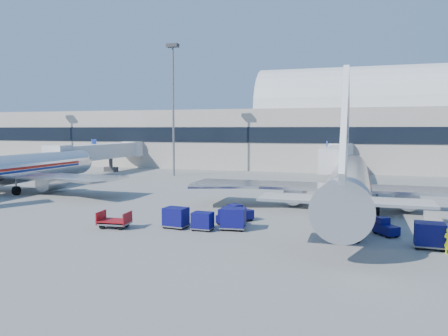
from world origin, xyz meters
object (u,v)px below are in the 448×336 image
(cart_solo_far, at_px, (430,235))
(cart_open_red, at_px, (115,222))
(airliner_mid, at_px, (5,170))
(jetbridge_near, at_px, (337,156))
(cart_train_b, at_px, (203,221))
(cart_solo_near, at_px, (346,229))
(jetbridge_mid, at_px, (104,152))
(airliner_main, at_px, (349,182))
(cart_train_a, at_px, (233,218))
(mast_west, at_px, (173,90))
(tug_left, at_px, (239,214))
(cart_train_c, at_px, (176,217))
(tug_right, at_px, (385,227))
(barrier_near, at_px, (442,217))
(tug_lead, at_px, (228,218))

(cart_solo_far, xyz_separation_m, cart_open_red, (-23.84, -0.93, -0.48))
(cart_solo_far, bearing_deg, airliner_mid, 168.16)
(jetbridge_near, xyz_separation_m, cart_train_b, (-8.60, -38.10, -3.14))
(cart_solo_near, relative_size, cart_solo_far, 1.12)
(jetbridge_mid, bearing_deg, airliner_main, -30.64)
(jetbridge_near, height_order, cart_train_a, jetbridge_near)
(airliner_mid, height_order, cart_train_a, airliner_mid)
(cart_open_red, bearing_deg, airliner_mid, 146.13)
(mast_west, relative_size, cart_open_red, 8.63)
(jetbridge_mid, bearing_deg, jetbridge_near, 0.00)
(tug_left, relative_size, cart_open_red, 1.02)
(mast_west, bearing_deg, cart_train_c, -65.91)
(tug_right, bearing_deg, airliner_main, 162.61)
(tug_left, bearing_deg, barrier_near, -38.99)
(airliner_main, relative_size, cart_train_b, 21.92)
(cart_train_c, bearing_deg, tug_left, 49.65)
(barrier_near, height_order, cart_open_red, barrier_near)
(tug_lead, bearing_deg, barrier_near, 26.86)
(airliner_main, bearing_deg, jetbridge_mid, 149.36)
(jetbridge_near, bearing_deg, cart_train_a, -99.60)
(cart_train_a, relative_size, cart_solo_far, 1.04)
(airliner_mid, distance_m, cart_solo_far, 49.21)
(cart_solo_far, bearing_deg, tug_right, 133.34)
(airliner_mid, relative_size, mast_west, 1.65)
(jetbridge_mid, bearing_deg, airliner_mid, -84.78)
(mast_west, bearing_deg, jetbridge_near, 1.68)
(airliner_mid, bearing_deg, jetbridge_mid, 95.22)
(airliner_mid, distance_m, jetbridge_mid, 26.43)
(mast_west, xyz_separation_m, cart_train_b, (19.00, -37.29, -14.01))
(cart_train_c, bearing_deg, tug_lead, 40.75)
(jetbridge_mid, xyz_separation_m, tug_lead, (34.75, -35.48, -3.32))
(tug_right, bearing_deg, cart_train_b, -114.50)
(jetbridge_near, xyz_separation_m, cart_train_a, (-6.29, -37.21, -2.98))
(airliner_mid, distance_m, mast_west, 30.57)
(cart_train_a, bearing_deg, mast_west, 114.12)
(airliner_mid, height_order, cart_solo_near, airliner_mid)
(airliner_mid, bearing_deg, cart_train_c, -22.22)
(airliner_main, bearing_deg, mast_west, 139.64)
(jetbridge_mid, xyz_separation_m, cart_train_b, (33.40, -38.10, -3.14))
(tug_lead, height_order, tug_left, tug_left)
(tug_right, bearing_deg, cart_train_a, -116.65)
(airliner_main, bearing_deg, cart_train_b, -132.99)
(jetbridge_near, relative_size, cart_solo_near, 11.69)
(mast_west, relative_size, cart_train_c, 10.81)
(cart_solo_far, bearing_deg, jetbridge_mid, 144.95)
(tug_lead, relative_size, tug_right, 0.94)
(cart_solo_near, bearing_deg, cart_train_b, 149.42)
(jetbridge_mid, relative_size, cart_train_c, 13.15)
(jetbridge_mid, bearing_deg, barrier_near, -28.80)
(tug_right, relative_size, cart_train_c, 1.08)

